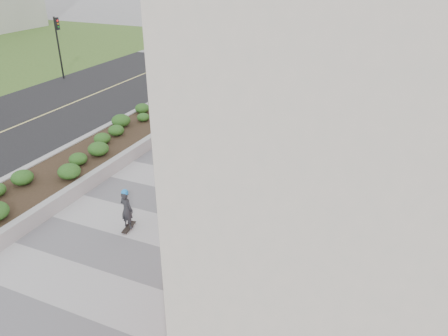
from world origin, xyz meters
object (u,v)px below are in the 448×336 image
(traffic_signal_near, at_px, (180,48))
(traffic_signal_far, at_px, (58,39))
(skateboarder, at_px, (127,209))
(planter, at_px, (98,150))

(traffic_signal_near, bearing_deg, traffic_signal_far, -176.89)
(skateboarder, bearing_deg, planter, 127.50)
(planter, relative_size, traffic_signal_far, 4.29)
(planter, bearing_deg, skateboarder, -42.68)
(traffic_signal_near, xyz_separation_m, traffic_signal_far, (-9.20, -0.50, 0.00))
(skateboarder, bearing_deg, traffic_signal_near, 102.75)
(traffic_signal_far, bearing_deg, traffic_signal_near, 3.11)
(planter, xyz_separation_m, skateboarder, (4.27, -3.94, 0.32))
(traffic_signal_near, relative_size, traffic_signal_far, 1.00)
(traffic_signal_near, height_order, skateboarder, traffic_signal_near)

